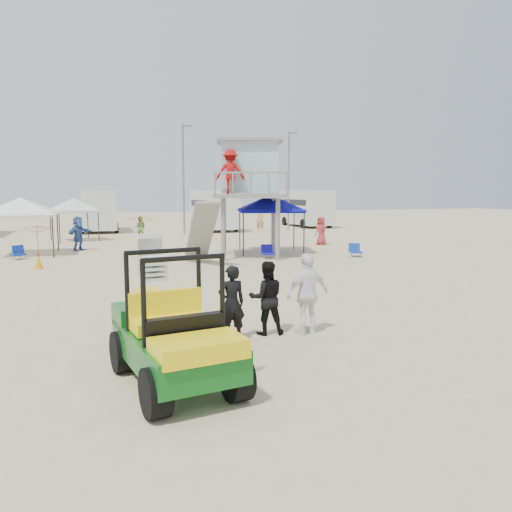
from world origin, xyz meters
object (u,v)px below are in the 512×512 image
object	(u,v)px
man_left	(232,303)
utility_cart	(173,326)
lifeguard_tower	(247,172)
canopy_blue	(270,197)
surf_trailer	(155,305)

from	to	relation	value
man_left	utility_cart	bearing A→B (deg)	49.48
utility_cart	lifeguard_tower	world-z (taller)	lifeguard_tower
man_left	canopy_blue	xyz separation A→B (m)	(6.13, 14.23, 2.01)
utility_cart	lifeguard_tower	xyz separation A→B (m)	(5.99, 15.02, 3.03)
utility_cart	man_left	world-z (taller)	utility_cart
lifeguard_tower	canopy_blue	world-z (taller)	lifeguard_tower
utility_cart	canopy_blue	world-z (taller)	canopy_blue
lifeguard_tower	canopy_blue	xyz separation A→B (m)	(1.66, 1.25, -1.20)
utility_cart	lifeguard_tower	size ratio (longest dim) A/B	0.54
utility_cart	canopy_blue	bearing A→B (deg)	64.80
lifeguard_tower	canopy_blue	size ratio (longest dim) A/B	1.43
man_left	lifeguard_tower	size ratio (longest dim) A/B	0.29
man_left	canopy_blue	size ratio (longest dim) A/B	0.42
surf_trailer	man_left	distance (m)	1.54
utility_cart	man_left	bearing A→B (deg)	53.23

